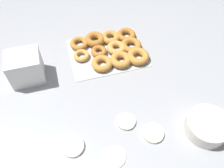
# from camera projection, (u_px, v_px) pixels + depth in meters

# --- Properties ---
(ground_plane) EXTENTS (3.00, 3.00, 0.00)m
(ground_plane) POSITION_uv_depth(u_px,v_px,m) (110.00, 111.00, 1.05)
(ground_plane) COLOR #9EA0A5
(pancake_0) EXTENTS (0.09, 0.09, 0.01)m
(pancake_0) POSITION_uv_depth(u_px,v_px,m) (73.00, 146.00, 0.95)
(pancake_0) COLOR silver
(pancake_0) RESTS_ON ground_plane
(pancake_1) EXTENTS (0.09, 0.09, 0.01)m
(pancake_1) POSITION_uv_depth(u_px,v_px,m) (114.00, 157.00, 0.92)
(pancake_1) COLOR silver
(pancake_1) RESTS_ON ground_plane
(pancake_2) EXTENTS (0.09, 0.09, 0.01)m
(pancake_2) POSITION_uv_depth(u_px,v_px,m) (153.00, 133.00, 0.98)
(pancake_2) COLOR silver
(pancake_2) RESTS_ON ground_plane
(pancake_3) EXTENTS (0.08, 0.08, 0.01)m
(pancake_3) POSITION_uv_depth(u_px,v_px,m) (126.00, 122.00, 1.01)
(pancake_3) COLOR beige
(pancake_3) RESTS_ON ground_plane
(donut_tray) EXTENTS (0.40, 0.31, 0.04)m
(donut_tray) POSITION_uv_depth(u_px,v_px,m) (112.00, 49.00, 1.26)
(donut_tray) COLOR silver
(donut_tray) RESTS_ON ground_plane
(batter_bowl) EXTENTS (0.18, 0.18, 0.07)m
(batter_bowl) POSITION_uv_depth(u_px,v_px,m) (207.00, 126.00, 0.97)
(batter_bowl) COLOR silver
(batter_bowl) RESTS_ON ground_plane
(container_stack) EXTENTS (0.15, 0.13, 0.15)m
(container_stack) POSITION_uv_depth(u_px,v_px,m) (26.00, 67.00, 1.11)
(container_stack) COLOR white
(container_stack) RESTS_ON ground_plane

